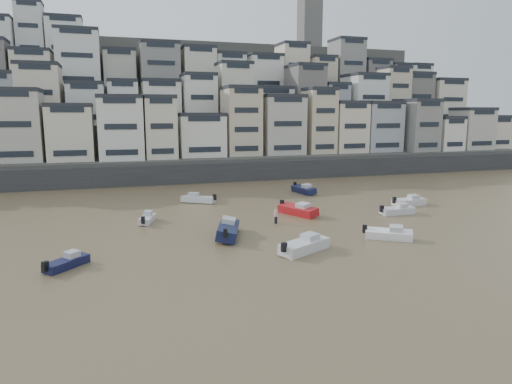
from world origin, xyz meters
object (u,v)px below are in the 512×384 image
object	(u,v)px
boat_a	(304,243)
boat_d	(397,209)
boat_g	(409,200)
person_pink	(276,216)
boat_c	(228,228)
boat_e	(298,209)
boat_i	(304,188)
boat_j	(66,261)
boat_f	(147,218)
boat_h	(198,198)
boat_b	(389,233)

from	to	relation	value
boat_a	boat_d	bearing A→B (deg)	4.55
boat_g	person_pink	xyz separation A→B (m)	(-20.74, -4.29, 0.16)
boat_a	boat_g	world-z (taller)	boat_a
boat_c	boat_e	world-z (taller)	boat_c
boat_i	boat_j	bearing A→B (deg)	-60.12
boat_a	boat_j	distance (m)	20.09
boat_e	boat_g	size ratio (longest dim) A/B	1.13
boat_c	boat_d	bearing A→B (deg)	-61.78
boat_j	boat_f	bearing A→B (deg)	15.55
boat_a	boat_c	xyz separation A→B (m)	(-5.31, 6.97, 0.10)
boat_a	boat_c	size ratio (longest dim) A/B	0.89
boat_f	boat_g	bearing A→B (deg)	-73.98
boat_a	boat_f	distance (m)	20.21
boat_c	boat_h	xyz separation A→B (m)	(0.40, 18.73, -0.19)
boat_d	boat_i	size ratio (longest dim) A/B	0.88
boat_c	person_pink	size ratio (longest dim) A/B	3.79
boat_c	boat_j	bearing A→B (deg)	127.73
boat_e	person_pink	size ratio (longest dim) A/B	3.37
boat_b	boat_d	size ratio (longest dim) A/B	1.02
boat_c	boat_f	size ratio (longest dim) A/B	1.60
boat_b	boat_e	xyz separation A→B (m)	(-4.29, 12.90, 0.13)
boat_b	boat_f	size ratio (longest dim) A/B	1.19
boat_a	boat_j	xyz separation A→B (m)	(-20.01, 1.81, -0.22)
boat_a	boat_b	distance (m)	9.70
boat_b	boat_j	xyz separation A→B (m)	(-29.62, 0.52, -0.09)
boat_a	person_pink	world-z (taller)	person_pink
boat_g	boat_j	distance (m)	44.00
boat_c	boat_d	world-z (taller)	boat_c
boat_d	boat_j	world-z (taller)	boat_d
boat_e	boat_h	xyz separation A→B (m)	(-10.23, 11.51, -0.09)
boat_e	boat_f	bearing A→B (deg)	-119.39
boat_j	boat_c	bearing A→B (deg)	-27.22
boat_f	boat_h	world-z (taller)	boat_h
boat_d	boat_f	distance (m)	30.21
boat_e	boat_i	distance (m)	15.67
boat_g	boat_e	bearing A→B (deg)	179.17
boat_f	boat_e	bearing A→B (deg)	-77.92
boat_d	boat_g	bearing A→B (deg)	40.60
boat_h	person_pink	distance (m)	16.10
boat_c	boat_i	distance (m)	27.57
boat_a	boat_b	size ratio (longest dim) A/B	1.19
boat_i	boat_b	bearing A→B (deg)	-15.00
boat_c	boat_e	xyz separation A→B (m)	(10.63, 7.22, -0.10)
boat_i	person_pink	size ratio (longest dim) A/B	3.14
boat_a	boat_h	xyz separation A→B (m)	(-4.91, 25.70, -0.09)
person_pink	boat_d	bearing A→B (deg)	0.26
boat_f	boat_g	distance (m)	34.56
boat_g	boat_i	distance (m)	16.39
boat_e	boat_j	size ratio (longest dim) A/B	1.38
boat_b	boat_f	xyz separation A→B (m)	(-22.23, 14.50, -0.11)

